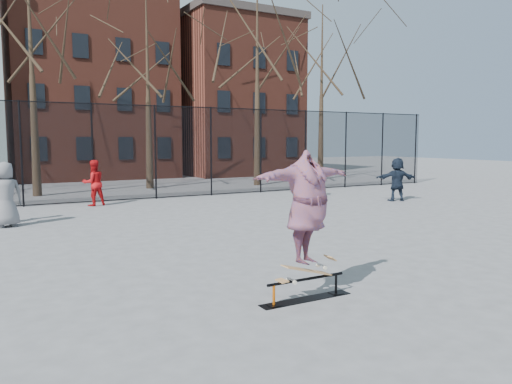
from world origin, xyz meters
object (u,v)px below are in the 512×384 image
skateboard (307,274)px  bystander_white (310,178)px  bystander_navy (397,179)px  bystander_red (94,183)px  skater (307,215)px  skate_rail (306,291)px  bystander_grey (6,194)px

skateboard → bystander_white: size_ratio=0.54×
bystander_navy → bystander_red: bearing=-0.5°
skater → bystander_navy: skater is taller
skate_rail → skateboard: skateboard is taller
bystander_grey → bystander_navy: size_ratio=1.06×
skateboard → bystander_grey: (-3.72, 9.76, 0.54)m
skateboard → bystander_navy: 13.80m
skate_rail → bystander_grey: size_ratio=0.85×
bystander_grey → bystander_white: size_ratio=1.09×
skate_rail → bystander_white: (8.38, 11.51, 0.73)m
skate_rail → bystander_navy: bearing=38.9°
bystander_grey → bystander_navy: bystander_grey is taller
bystander_red → bystander_navy: (11.23, -4.66, 0.02)m
skate_rail → bystander_grey: (-3.71, 9.76, 0.81)m
bystander_white → bystander_navy: bearing=135.4°
skater → bystander_grey: size_ratio=1.15×
bystander_red → bystander_navy: bearing=147.7°
skater → bystander_navy: (10.73, 8.67, -0.46)m
bystander_grey → bystander_red: size_ratio=1.08×
skate_rail → bystander_red: size_ratio=0.92×
bystander_white → bystander_navy: 3.70m
skateboard → skater: (0.00, 0.00, 0.94)m
skater → bystander_white: 14.24m
skater → bystander_navy: bearing=23.0°
skateboard → skate_rail: bearing=180.0°
skate_rail → bystander_red: bearing=92.1°
skate_rail → skater: bearing=0.0°
skateboard → bystander_white: bystander_white is taller
bystander_white → skateboard: bearing=59.8°
skater → bystander_red: 13.35m
skater → bystander_red: size_ratio=1.24×
bystander_grey → bystander_red: 4.81m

